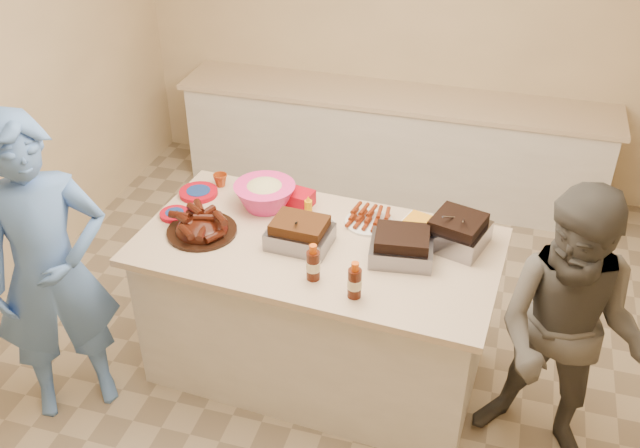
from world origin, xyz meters
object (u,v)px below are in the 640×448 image
(island, at_px, (318,367))
(bbq_bottle_a, at_px, (313,278))
(rib_platter, at_px, (202,233))
(bbq_bottle_b, at_px, (354,296))
(guest_blue, at_px, (82,395))
(coleslaw_bowl, at_px, (265,207))
(roasting_pan, at_px, (456,244))
(guest_gray, at_px, (541,447))
(plastic_cup, at_px, (221,186))
(mustard_bottle, at_px, (308,214))

(island, height_order, bbq_bottle_a, bbq_bottle_a)
(rib_platter, relative_size, bbq_bottle_b, 1.93)
(bbq_bottle_a, height_order, guest_blue, bbq_bottle_a)
(bbq_bottle_a, xyz_separation_m, guest_blue, (-1.37, -0.32, -0.95))
(coleslaw_bowl, bearing_deg, rib_platter, -124.77)
(bbq_bottle_a, distance_m, bbq_bottle_b, 0.25)
(rib_platter, bearing_deg, island, 6.47)
(roasting_pan, bearing_deg, guest_gray, -20.02)
(plastic_cup, distance_m, guest_blue, 1.52)
(mustard_bottle, height_order, guest_gray, mustard_bottle)
(bbq_bottle_a, relative_size, mustard_bottle, 1.67)
(plastic_cup, height_order, guest_gray, plastic_cup)
(coleslaw_bowl, relative_size, guest_gray, 0.22)
(island, distance_m, mustard_bottle, 1.00)
(island, xyz_separation_m, rib_platter, (-0.66, -0.08, 0.95))
(coleslaw_bowl, height_order, bbq_bottle_b, coleslaw_bowl)
(plastic_cup, xyz_separation_m, guest_gray, (2.13, -0.69, -0.95))
(roasting_pan, bearing_deg, plastic_cup, -172.76)
(island, height_order, guest_gray, island)
(coleslaw_bowl, bearing_deg, bbq_bottle_a, -51.21)
(island, xyz_separation_m, plastic_cup, (-0.76, 0.44, 0.95))
(bbq_bottle_a, height_order, mustard_bottle, bbq_bottle_a)
(coleslaw_bowl, bearing_deg, mustard_bottle, -2.62)
(bbq_bottle_a, bearing_deg, coleslaw_bowl, 128.79)
(guest_blue, distance_m, guest_gray, 2.69)
(mustard_bottle, relative_size, guest_gray, 0.08)
(roasting_pan, xyz_separation_m, bbq_bottle_a, (-0.67, -0.51, 0.00))
(rib_platter, xyz_separation_m, bbq_bottle_a, (0.73, -0.23, 0.00))
(plastic_cup, relative_size, guest_blue, 0.05)
(bbq_bottle_b, bearing_deg, guest_blue, -171.74)
(rib_platter, relative_size, guest_blue, 0.22)
(island, relative_size, roasting_pan, 6.58)
(coleslaw_bowl, relative_size, bbq_bottle_a, 1.76)
(island, bearing_deg, guest_gray, -6.56)
(roasting_pan, height_order, plastic_cup, roasting_pan)
(mustard_bottle, bearing_deg, bbq_bottle_a, -70.80)
(guest_gray, bearing_deg, mustard_bottle, 175.40)
(roasting_pan, relative_size, guest_gray, 0.19)
(mustard_bottle, bearing_deg, bbq_bottle_b, -56.37)
(roasting_pan, xyz_separation_m, plastic_cup, (-1.50, 0.24, 0.00))
(island, xyz_separation_m, bbq_bottle_a, (0.07, -0.31, 0.95))
(coleslaw_bowl, bearing_deg, guest_gray, -16.87)
(guest_blue, bearing_deg, rib_platter, 2.16)
(guest_blue, xyz_separation_m, guest_gray, (2.67, 0.37, 0.00))
(rib_platter, height_order, coleslaw_bowl, coleslaw_bowl)
(bbq_bottle_a, relative_size, guest_blue, 0.11)
(rib_platter, height_order, roasting_pan, rib_platter)
(bbq_bottle_a, xyz_separation_m, bbq_bottle_b, (0.24, -0.08, 0.00))
(bbq_bottle_b, height_order, guest_blue, bbq_bottle_b)
(mustard_bottle, height_order, guest_blue, mustard_bottle)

